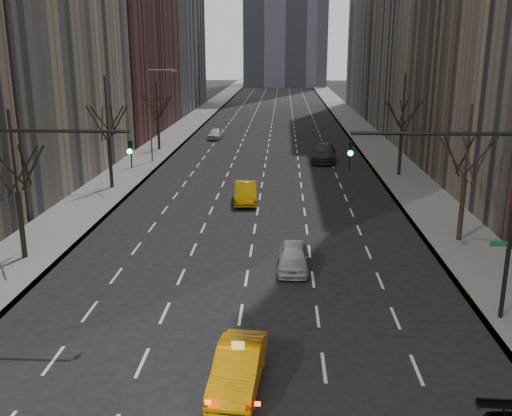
# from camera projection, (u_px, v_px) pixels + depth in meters

# --- Properties ---
(sidewalk_left) EXTENTS (4.50, 320.00, 0.15)m
(sidewalk_left) POSITION_uv_depth(u_px,v_px,m) (184.00, 128.00, 80.49)
(sidewalk_left) COLOR slate
(sidewalk_left) RESTS_ON ground
(sidewalk_right) EXTENTS (4.50, 320.00, 0.15)m
(sidewalk_right) POSITION_uv_depth(u_px,v_px,m) (359.00, 129.00, 79.36)
(sidewalk_right) COLOR slate
(sidewalk_right) RESTS_ON ground
(tree_lw_b) EXTENTS (3.36, 3.50, 7.82)m
(tree_lw_b) POSITION_uv_depth(u_px,v_px,m) (18.00, 192.00, 29.47)
(tree_lw_b) COLOR black
(tree_lw_b) RESTS_ON ground
(tree_lw_c) EXTENTS (3.36, 3.50, 8.74)m
(tree_lw_c) POSITION_uv_depth(u_px,v_px,m) (109.00, 139.00, 44.78)
(tree_lw_c) COLOR black
(tree_lw_c) RESTS_ON ground
(tree_lw_d) EXTENTS (3.36, 3.50, 7.36)m
(tree_lw_d) POSITION_uv_depth(u_px,v_px,m) (158.00, 118.00, 62.22)
(tree_lw_d) COLOR black
(tree_lw_d) RESTS_ON ground
(tree_rw_b) EXTENTS (3.36, 3.50, 7.82)m
(tree_rw_b) POSITION_uv_depth(u_px,v_px,m) (465.00, 180.00, 32.22)
(tree_rw_b) COLOR black
(tree_rw_b) RESTS_ON ground
(tree_rw_c) EXTENTS (3.36, 3.50, 8.74)m
(tree_rw_c) POSITION_uv_depth(u_px,v_px,m) (402.00, 130.00, 49.45)
(tree_rw_c) COLOR black
(tree_rw_c) RESTS_ON ground
(traffic_mast_left) EXTENTS (6.69, 0.39, 8.00)m
(traffic_mast_left) POSITION_uv_depth(u_px,v_px,m) (16.00, 187.00, 23.09)
(traffic_mast_left) COLOR black
(traffic_mast_left) RESTS_ON ground
(traffic_mast_right) EXTENTS (6.69, 0.39, 8.00)m
(traffic_mast_right) POSITION_uv_depth(u_px,v_px,m) (472.00, 192.00, 22.25)
(traffic_mast_right) COLOR black
(traffic_mast_right) RESTS_ON ground
(streetlight_far) EXTENTS (2.83, 0.22, 9.00)m
(streetlight_far) POSITION_uv_depth(u_px,v_px,m) (153.00, 105.00, 54.88)
(streetlight_far) COLOR slate
(streetlight_far) RESTS_ON ground
(taxi_sedan) EXTENTS (1.84, 4.32, 1.39)m
(taxi_sedan) POSITION_uv_depth(u_px,v_px,m) (238.00, 367.00, 18.89)
(taxi_sedan) COLOR #FFA605
(taxi_sedan) RESTS_ON ground
(silver_sedan_ahead) EXTENTS (1.67, 3.93, 1.32)m
(silver_sedan_ahead) POSITION_uv_depth(u_px,v_px,m) (293.00, 257.00, 28.93)
(silver_sedan_ahead) COLOR #A6A8AE
(silver_sedan_ahead) RESTS_ON ground
(far_taxi) EXTENTS (1.81, 4.56, 1.48)m
(far_taxi) POSITION_uv_depth(u_px,v_px,m) (246.00, 193.00, 41.60)
(far_taxi) COLOR #E09A04
(far_taxi) RESTS_ON ground
(far_suv_grey) EXTENTS (2.84, 6.10, 1.72)m
(far_suv_grey) POSITION_uv_depth(u_px,v_px,m) (324.00, 153.00, 56.90)
(far_suv_grey) COLOR #2F2F34
(far_suv_grey) RESTS_ON ground
(far_car_white) EXTENTS (1.82, 3.99, 1.33)m
(far_car_white) POSITION_uv_depth(u_px,v_px,m) (215.00, 134.00, 70.93)
(far_car_white) COLOR silver
(far_car_white) RESTS_ON ground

